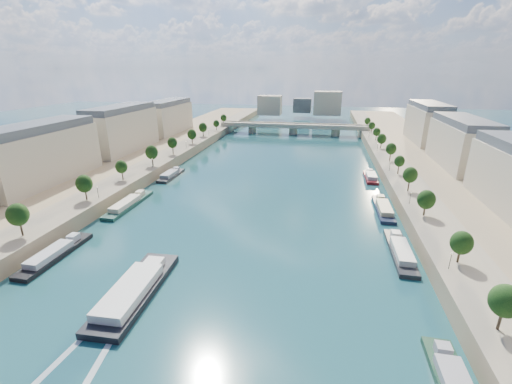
% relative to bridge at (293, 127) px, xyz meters
% --- Properties ---
extents(ground, '(700.00, 700.00, 0.00)m').
position_rel_bridge_xyz_m(ground, '(0.00, -135.26, -5.08)').
color(ground, '#0B3034').
rests_on(ground, ground).
extents(quay_left, '(44.00, 520.00, 5.00)m').
position_rel_bridge_xyz_m(quay_left, '(-72.00, -135.26, -2.58)').
color(quay_left, '#9E8460').
rests_on(quay_left, ground).
extents(quay_right, '(44.00, 520.00, 5.00)m').
position_rel_bridge_xyz_m(quay_right, '(72.00, -135.26, -2.58)').
color(quay_right, '#9E8460').
rests_on(quay_right, ground).
extents(pave_left, '(14.00, 520.00, 0.10)m').
position_rel_bridge_xyz_m(pave_left, '(-57.00, -135.26, -0.03)').
color(pave_left, gray).
rests_on(pave_left, quay_left).
extents(pave_right, '(14.00, 520.00, 0.10)m').
position_rel_bridge_xyz_m(pave_right, '(57.00, -135.26, -0.03)').
color(pave_right, gray).
rests_on(pave_right, quay_right).
extents(trees_left, '(4.80, 268.80, 8.26)m').
position_rel_bridge_xyz_m(trees_left, '(-55.00, -133.26, 5.39)').
color(trees_left, '#382B1E').
rests_on(trees_left, ground).
extents(trees_right, '(4.80, 268.80, 8.26)m').
position_rel_bridge_xyz_m(trees_right, '(55.00, -125.26, 5.39)').
color(trees_right, '#382B1E').
rests_on(trees_right, ground).
extents(lamps_left, '(0.36, 200.36, 4.28)m').
position_rel_bridge_xyz_m(lamps_left, '(-52.50, -145.26, 2.70)').
color(lamps_left, black).
rests_on(lamps_left, ground).
extents(lamps_right, '(0.36, 200.36, 4.28)m').
position_rel_bridge_xyz_m(lamps_right, '(52.50, -130.26, 2.70)').
color(lamps_right, black).
rests_on(lamps_right, ground).
extents(buildings_left, '(16.00, 226.00, 23.20)m').
position_rel_bridge_xyz_m(buildings_left, '(-85.00, -123.26, 11.37)').
color(buildings_left, beige).
rests_on(buildings_left, ground).
extents(buildings_right, '(16.00, 226.00, 23.20)m').
position_rel_bridge_xyz_m(buildings_right, '(85.00, -123.26, 11.37)').
color(buildings_right, beige).
rests_on(buildings_right, ground).
extents(skyline, '(79.00, 42.00, 22.00)m').
position_rel_bridge_xyz_m(skyline, '(3.19, 84.27, 9.57)').
color(skyline, beige).
rests_on(skyline, ground).
extents(bridge, '(112.00, 12.00, 8.15)m').
position_rel_bridge_xyz_m(bridge, '(0.00, 0.00, 0.00)').
color(bridge, '#C1B79E').
rests_on(bridge, ground).
extents(tour_barge, '(9.61, 30.10, 4.04)m').
position_rel_bridge_xyz_m(tour_barge, '(-16.10, -206.18, -3.92)').
color(tour_barge, black).
rests_on(tour_barge, ground).
extents(wake, '(10.76, 26.01, 0.04)m').
position_rel_bridge_xyz_m(wake, '(-16.10, -222.73, -5.06)').
color(wake, silver).
rests_on(wake, ground).
extents(moored_barges_left, '(5.00, 160.84, 3.60)m').
position_rel_bridge_xyz_m(moored_barges_left, '(-45.50, -193.80, -4.24)').
color(moored_barges_left, '#161C31').
rests_on(moored_barges_left, ground).
extents(moored_barges_right, '(5.00, 160.15, 3.60)m').
position_rel_bridge_xyz_m(moored_barges_right, '(45.50, -180.40, -4.24)').
color(moored_barges_right, black).
rests_on(moored_barges_right, ground).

